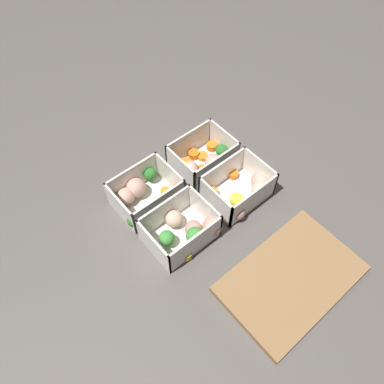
{
  "coord_description": "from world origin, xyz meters",
  "views": [
    {
      "loc": [
        0.32,
        0.38,
        0.73
      ],
      "look_at": [
        0.0,
        0.0,
        0.03
      ],
      "focal_mm": 35.0,
      "sensor_mm": 36.0,
      "label": 1
    }
  ],
  "objects": [
    {
      "name": "ground_plane",
      "position": [
        0.0,
        0.0,
        0.0
      ],
      "size": [
        4.0,
        4.0,
        0.0
      ],
      "primitive_type": "plane",
      "color": "#56514C"
    },
    {
      "name": "cutting_board",
      "position": [
        -0.02,
        0.28,
        0.01
      ],
      "size": [
        0.28,
        0.18,
        0.02
      ],
      "color": "olive",
      "rests_on": "ground_plane"
    },
    {
      "name": "container_near_right",
      "position": [
        0.09,
        -0.07,
        0.03
      ],
      "size": [
        0.15,
        0.12,
        0.08
      ],
      "color": "silver",
      "rests_on": "ground_plane"
    },
    {
      "name": "container_far_right",
      "position": [
        0.07,
        0.07,
        0.03
      ],
      "size": [
        0.16,
        0.12,
        0.08
      ],
      "color": "silver",
      "rests_on": "ground_plane"
    },
    {
      "name": "container_near_left",
      "position": [
        -0.08,
        -0.05,
        0.03
      ],
      "size": [
        0.15,
        0.12,
        0.08
      ],
      "color": "silver",
      "rests_on": "ground_plane"
    },
    {
      "name": "container_far_left",
      "position": [
        -0.09,
        0.07,
        0.03
      ],
      "size": [
        0.17,
        0.13,
        0.08
      ],
      "color": "silver",
      "rests_on": "ground_plane"
    }
  ]
}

